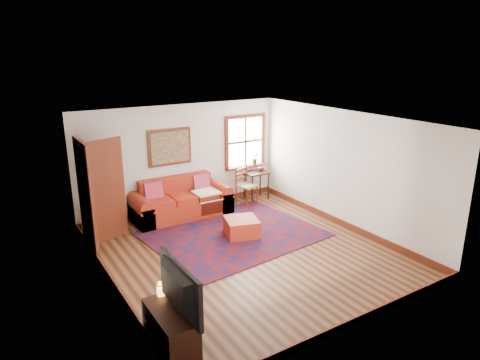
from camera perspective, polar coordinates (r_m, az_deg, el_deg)
ground at (r=8.25m, az=0.63°, el=-9.45°), size 5.50×5.50×0.00m
room_envelope at (r=7.68m, az=0.60°, el=1.71°), size 5.04×5.54×2.52m
window at (r=10.89m, az=0.88°, el=4.44°), size 1.18×0.20×1.38m
doorway at (r=8.60m, az=-18.48°, el=-1.54°), size 0.89×1.08×2.14m
framed_artwork at (r=9.90m, az=-9.35°, el=4.35°), size 1.05×0.07×0.85m
persian_rug at (r=8.94m, az=-0.89°, el=-7.21°), size 3.56×2.97×0.02m
red_leather_sofa at (r=9.91m, az=-7.86°, el=-3.16°), size 2.24×0.93×0.88m
red_ottoman at (r=8.83m, az=0.22°, el=-6.31°), size 0.80×0.80×0.37m
side_table at (r=10.87m, az=2.21°, el=0.45°), size 0.59×0.44×0.71m
ladder_back_chair at (r=10.57m, az=0.66°, el=-0.45°), size 0.54×0.53×0.95m
media_cabinet at (r=5.84m, az=-9.22°, el=-19.02°), size 0.42×0.94×0.52m
television at (r=5.48m, az=-9.11°, el=-14.24°), size 0.15×1.14×0.66m
candle_hurricane at (r=5.98m, az=-10.49°, el=-14.19°), size 0.12×0.12×0.18m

